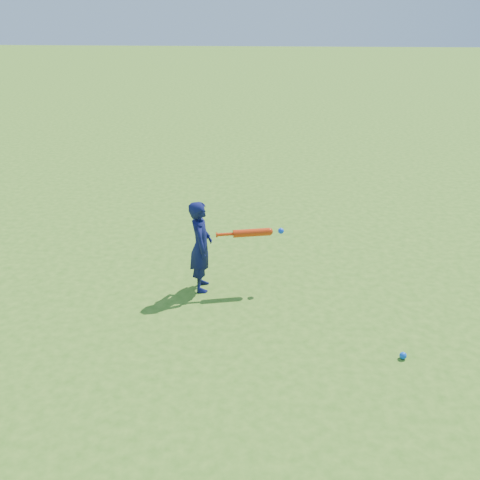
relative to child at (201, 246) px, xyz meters
The scene contains 4 objects.
ground 0.81m from the child, 19.55° to the right, with size 80.00×80.00×0.00m, color #3F741B.
child is the anchor object (origin of this frame).
ground_ball_blue 2.73m from the child, 30.93° to the right, with size 0.08×0.08×0.08m, color blue.
bat_swing 0.70m from the child, ahead, with size 0.85×0.25×0.10m.
Camera 1 is at (0.35, -5.88, 3.44)m, focal length 40.00 mm.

